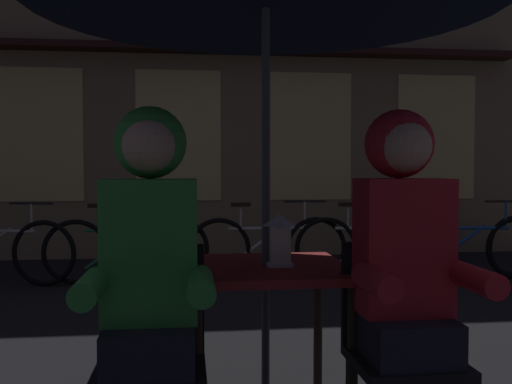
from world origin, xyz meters
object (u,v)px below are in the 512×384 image
object	(u,v)px
bicycle_third	(268,247)
potted_plant	(432,219)
cafe_table	(266,287)
bicycle_second	(127,249)
chair_left	(151,350)
person_right_hooded	(405,253)
bicycle_fifth	(468,247)
chair_right	(399,341)
bicycle_fourth	(375,247)
lantern	(279,238)
person_left_hooded	(150,258)

from	to	relation	value
bicycle_third	potted_plant	world-z (taller)	potted_plant
cafe_table	bicycle_second	xyz separation A→B (m)	(-0.97, 3.45, -0.29)
potted_plant	cafe_table	bearing A→B (deg)	-121.87
chair_left	bicycle_second	distance (m)	3.85
person_right_hooded	bicycle_fifth	distance (m)	4.23
chair_right	bicycle_fifth	xyz separation A→B (m)	(2.10, 3.58, -0.14)
bicycle_second	potted_plant	bearing A→B (deg)	12.77
chair_left	bicycle_third	distance (m)	3.91
person_right_hooded	bicycle_fourth	size ratio (longest dim) A/B	0.84
bicycle_third	bicycle_fourth	distance (m)	1.12
lantern	bicycle_fifth	bearing A→B (deg)	52.04
bicycle_third	bicycle_fourth	bearing A→B (deg)	-7.72
cafe_table	person_right_hooded	size ratio (longest dim) A/B	0.53
bicycle_fifth	person_right_hooded	bearing A→B (deg)	-120.07
person_right_hooded	bicycle_third	size ratio (longest dim) A/B	0.83
cafe_table	chair_left	size ratio (longest dim) A/B	0.85
lantern	bicycle_third	bearing A→B (deg)	82.98
chair_left	bicycle_fourth	xyz separation A→B (m)	(2.07, 3.63, -0.14)
lantern	bicycle_fourth	xyz separation A→B (m)	(1.53, 3.29, -0.51)
bicycle_second	lantern	bearing A→B (deg)	-73.62
person_right_hooded	bicycle_fourth	xyz separation A→B (m)	(1.11, 3.69, -0.50)
person_left_hooded	bicycle_fifth	bearing A→B (deg)	49.87
person_left_hooded	person_right_hooded	bearing A→B (deg)	0.00
chair_right	bicycle_fifth	bearing A→B (deg)	59.54
person_left_hooded	bicycle_third	bearing A→B (deg)	75.96
lantern	chair_left	world-z (taller)	lantern
bicycle_second	bicycle_fourth	size ratio (longest dim) A/B	1.01
chair_left	person_right_hooded	xyz separation A→B (m)	(0.96, -0.06, 0.36)
cafe_table	lantern	world-z (taller)	lantern
chair_right	bicycle_fourth	world-z (taller)	chair_right
lantern	bicycle_fourth	distance (m)	3.67
bicycle_third	cafe_table	bearing A→B (deg)	-98.01
chair_left	chair_right	distance (m)	0.96
chair_left	bicycle_second	world-z (taller)	chair_left
chair_right	person_right_hooded	distance (m)	0.36
chair_left	bicycle_fifth	bearing A→B (deg)	49.43
person_left_hooded	chair_left	bearing A→B (deg)	90.00
lantern	bicycle_second	world-z (taller)	lantern
chair_left	person_left_hooded	world-z (taller)	person_left_hooded
bicycle_fourth	potted_plant	xyz separation A→B (m)	(1.06, 1.01, 0.20)
person_right_hooded	bicycle_third	distance (m)	3.87
potted_plant	person_right_hooded	bearing A→B (deg)	-114.85
lantern	person_right_hooded	xyz separation A→B (m)	(0.42, -0.40, -0.01)
bicycle_fourth	potted_plant	world-z (taller)	potted_plant
chair_left	cafe_table	bearing A→B (deg)	37.55
bicycle_third	lantern	bearing A→B (deg)	-97.02
person_right_hooded	cafe_table	bearing A→B (deg)	138.43
cafe_table	potted_plant	size ratio (longest dim) A/B	0.80
bicycle_second	potted_plant	xyz separation A→B (m)	(3.62, 0.82, 0.20)
chair_left	chair_right	xyz separation A→B (m)	(0.96, 0.00, 0.00)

